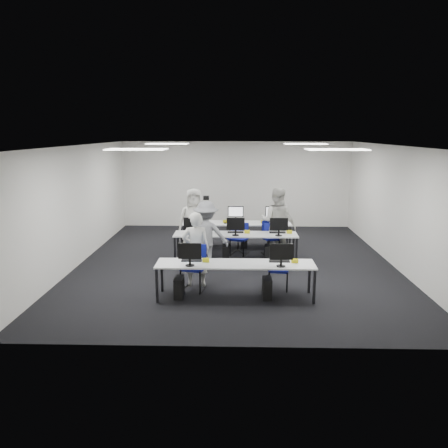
{
  "coord_description": "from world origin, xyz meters",
  "views": [
    {
      "loc": [
        0.0,
        -10.85,
        3.34
      ],
      "look_at": [
        -0.3,
        0.14,
        1.0
      ],
      "focal_mm": 35.0,
      "sensor_mm": 36.0,
      "label": 1
    }
  ],
  "objects_px": {
    "chair_1": "(278,276)",
    "student_2": "(194,221)",
    "chair_3": "(239,245)",
    "chair_6": "(234,243)",
    "photographer": "(206,235)",
    "chair_5": "(191,242)",
    "student_3": "(280,227)",
    "student_1": "(276,221)",
    "student_0": "(196,249)",
    "desk_mid": "(236,236)",
    "desk_front": "(235,266)",
    "chair_0": "(194,276)",
    "chair_2": "(201,244)",
    "chair_4": "(272,244)",
    "chair_7": "(272,244)"
  },
  "relations": [
    {
      "from": "chair_7",
      "to": "student_2",
      "type": "xyz_separation_m",
      "value": [
        -2.17,
        -0.07,
        0.63
      ]
    },
    {
      "from": "student_0",
      "to": "student_2",
      "type": "height_order",
      "value": "student_2"
    },
    {
      "from": "desk_front",
      "to": "desk_mid",
      "type": "height_order",
      "value": "same"
    },
    {
      "from": "desk_mid",
      "to": "photographer",
      "type": "height_order",
      "value": "photographer"
    },
    {
      "from": "desk_front",
      "to": "student_1",
      "type": "distance_m",
      "value": 3.51
    },
    {
      "from": "chair_1",
      "to": "student_3",
      "type": "xyz_separation_m",
      "value": [
        0.28,
        2.7,
        0.5
      ]
    },
    {
      "from": "chair_6",
      "to": "student_2",
      "type": "bearing_deg",
      "value": 168.75
    },
    {
      "from": "chair_1",
      "to": "student_3",
      "type": "relative_size",
      "value": 0.56
    },
    {
      "from": "chair_4",
      "to": "chair_7",
      "type": "height_order",
      "value": "chair_4"
    },
    {
      "from": "desk_front",
      "to": "student_2",
      "type": "bearing_deg",
      "value": 109.19
    },
    {
      "from": "chair_5",
      "to": "student_0",
      "type": "relative_size",
      "value": 0.51
    },
    {
      "from": "chair_6",
      "to": "student_1",
      "type": "relative_size",
      "value": 0.44
    },
    {
      "from": "chair_0",
      "to": "chair_6",
      "type": "relative_size",
      "value": 1.17
    },
    {
      "from": "student_0",
      "to": "student_2",
      "type": "relative_size",
      "value": 0.91
    },
    {
      "from": "student_1",
      "to": "student_0",
      "type": "bearing_deg",
      "value": 70.28
    },
    {
      "from": "chair_6",
      "to": "photographer",
      "type": "bearing_deg",
      "value": -134.31
    },
    {
      "from": "chair_2",
      "to": "student_2",
      "type": "xyz_separation_m",
      "value": [
        -0.19,
        0.04,
        0.64
      ]
    },
    {
      "from": "chair_3",
      "to": "chair_5",
      "type": "xyz_separation_m",
      "value": [
        -1.36,
        0.25,
        -0.01
      ]
    },
    {
      "from": "chair_2",
      "to": "student_3",
      "type": "distance_m",
      "value": 2.22
    },
    {
      "from": "chair_7",
      "to": "student_0",
      "type": "bearing_deg",
      "value": -107.81
    },
    {
      "from": "chair_0",
      "to": "chair_1",
      "type": "distance_m",
      "value": 1.82
    },
    {
      "from": "student_3",
      "to": "chair_0",
      "type": "bearing_deg",
      "value": -105.69
    },
    {
      "from": "photographer",
      "to": "chair_7",
      "type": "bearing_deg",
      "value": -143.02
    },
    {
      "from": "chair_2",
      "to": "student_1",
      "type": "xyz_separation_m",
      "value": [
        2.07,
        0.09,
        0.65
      ]
    },
    {
      "from": "chair_7",
      "to": "chair_3",
      "type": "bearing_deg",
      "value": -155.03
    },
    {
      "from": "chair_1",
      "to": "student_2",
      "type": "bearing_deg",
      "value": 134.53
    },
    {
      "from": "desk_front",
      "to": "chair_5",
      "type": "height_order",
      "value": "chair_5"
    },
    {
      "from": "chair_6",
      "to": "student_1",
      "type": "bearing_deg",
      "value": -22.68
    },
    {
      "from": "chair_7",
      "to": "student_0",
      "type": "xyz_separation_m",
      "value": [
        -1.89,
        -2.66,
        0.55
      ]
    },
    {
      "from": "chair_6",
      "to": "student_3",
      "type": "relative_size",
      "value": 0.54
    },
    {
      "from": "chair_1",
      "to": "photographer",
      "type": "xyz_separation_m",
      "value": [
        -1.66,
        1.44,
        0.57
      ]
    },
    {
      "from": "chair_0",
      "to": "chair_3",
      "type": "height_order",
      "value": "chair_0"
    },
    {
      "from": "chair_3",
      "to": "chair_5",
      "type": "bearing_deg",
      "value": -171.07
    },
    {
      "from": "photographer",
      "to": "chair_2",
      "type": "bearing_deg",
      "value": -80.41
    },
    {
      "from": "desk_front",
      "to": "chair_6",
      "type": "height_order",
      "value": "chair_6"
    },
    {
      "from": "desk_front",
      "to": "chair_1",
      "type": "relative_size",
      "value": 3.76
    },
    {
      "from": "chair_3",
      "to": "chair_4",
      "type": "distance_m",
      "value": 0.89
    },
    {
      "from": "chair_1",
      "to": "student_1",
      "type": "xyz_separation_m",
      "value": [
        0.19,
        2.76,
        0.65
      ]
    },
    {
      "from": "chair_2",
      "to": "chair_5",
      "type": "height_order",
      "value": "chair_2"
    },
    {
      "from": "chair_0",
      "to": "photographer",
      "type": "distance_m",
      "value": 1.65
    },
    {
      "from": "desk_mid",
      "to": "student_0",
      "type": "relative_size",
      "value": 1.93
    },
    {
      "from": "desk_front",
      "to": "chair_0",
      "type": "distance_m",
      "value": 1.06
    },
    {
      "from": "chair_5",
      "to": "student_2",
      "type": "relative_size",
      "value": 0.47
    },
    {
      "from": "chair_2",
      "to": "student_0",
      "type": "distance_m",
      "value": 2.61
    },
    {
      "from": "chair_1",
      "to": "chair_3",
      "type": "height_order",
      "value": "chair_3"
    },
    {
      "from": "chair_2",
      "to": "student_0",
      "type": "relative_size",
      "value": 0.51
    },
    {
      "from": "chair_3",
      "to": "chair_6",
      "type": "xyz_separation_m",
      "value": [
        -0.14,
        0.18,
        -0.01
      ]
    },
    {
      "from": "chair_6",
      "to": "student_1",
      "type": "xyz_separation_m",
      "value": [
        1.16,
        -0.09,
        0.66
      ]
    },
    {
      "from": "chair_5",
      "to": "student_1",
      "type": "bearing_deg",
      "value": -23.15
    },
    {
      "from": "desk_mid",
      "to": "chair_3",
      "type": "bearing_deg",
      "value": 80.36
    }
  ]
}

